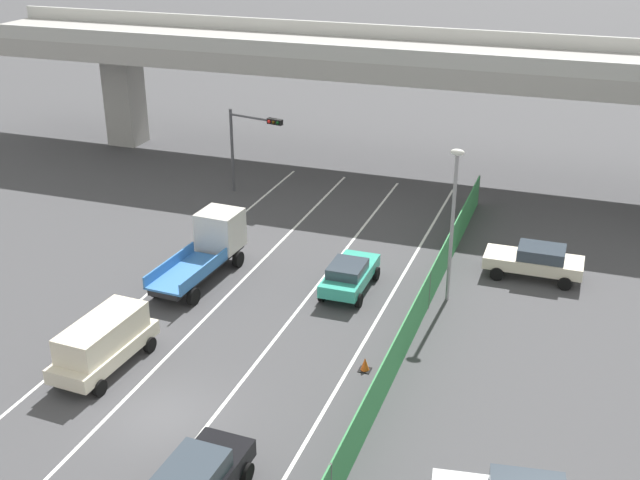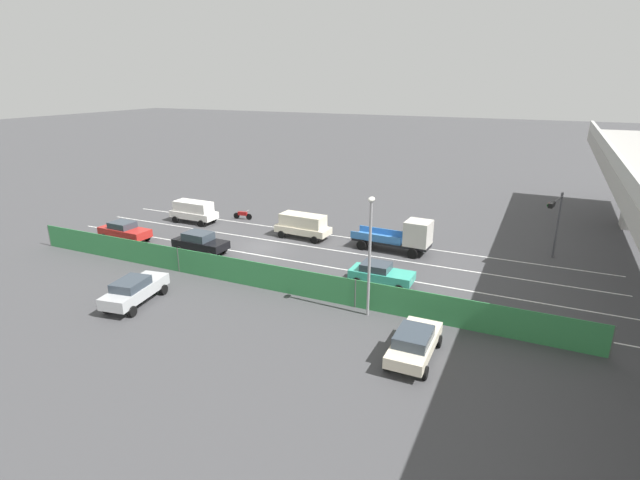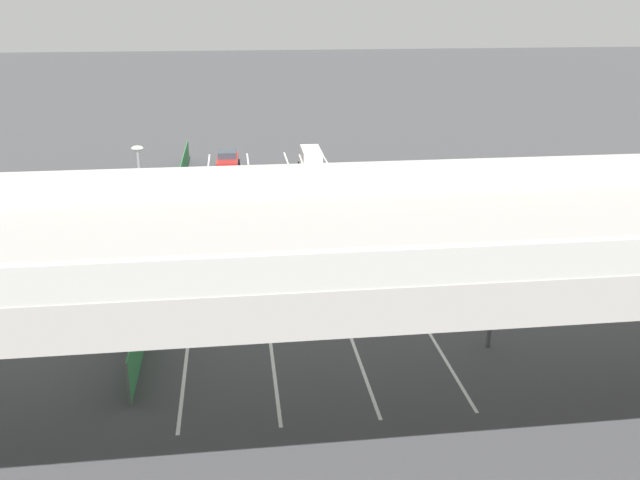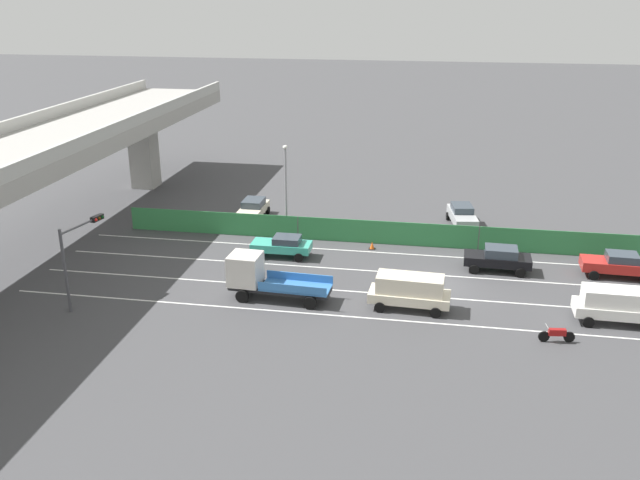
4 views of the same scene
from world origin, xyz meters
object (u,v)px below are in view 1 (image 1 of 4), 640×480
Objects in this scene: flatbed_truck_blue at (211,244)px; street_lamp at (453,211)px; traffic_cone at (365,365)px; parked_sedan_cream at (535,260)px; traffic_light at (250,136)px; car_van_cream at (103,341)px; car_taxi_teal at (349,274)px.

street_lamp reaches higher than flatbed_truck_blue.
parked_sedan_cream is at bearing 63.04° from traffic_cone.
traffic_light is 20.49m from traffic_cone.
street_lamp is at bearing 4.51° from flatbed_truck_blue.
parked_sedan_cream is 11.74m from traffic_cone.
traffic_cone is at bearing -53.49° from traffic_light.
flatbed_truck_blue is 11.74m from street_lamp.
traffic_cone is (-1.85, -6.82, -4.05)m from street_lamp.
flatbed_truck_blue is at bearing -175.49° from street_lamp.
car_van_cream is 9.10m from flatbed_truck_blue.
traffic_cone is (2.58, -6.12, -0.60)m from car_taxi_teal.
traffic_light is (-2.53, 19.41, 2.48)m from car_van_cream.
parked_sedan_cream is 6.07m from street_lamp.
car_van_cream reaches higher than traffic_cone.
car_taxi_teal is 0.82× the size of traffic_light.
street_lamp reaches higher than car_taxi_teal.
street_lamp reaches higher than traffic_light.
traffic_light reaches higher than car_van_cream.
street_lamp is at bearing 41.37° from car_van_cream.
parked_sedan_cream is 0.65× the size of street_lamp.
traffic_cone is at bearing -116.96° from parked_sedan_cream.
traffic_light is at bearing 145.82° from street_lamp.
car_van_cream is at bearing -137.41° from parked_sedan_cream.
traffic_light reaches higher than traffic_cone.
car_van_cream is 1.16× the size of car_taxi_teal.
car_van_cream is 20.12m from parked_sedan_cream.
car_van_cream is 0.95× the size of traffic_light.
traffic_light is at bearing 97.41° from car_van_cream.
traffic_light is 9.27× the size of traffic_cone.
car_taxi_teal is at bearing 112.83° from traffic_cone.
flatbed_truck_blue is 11.44× the size of traffic_cone.
car_taxi_teal is 0.59× the size of street_lamp.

